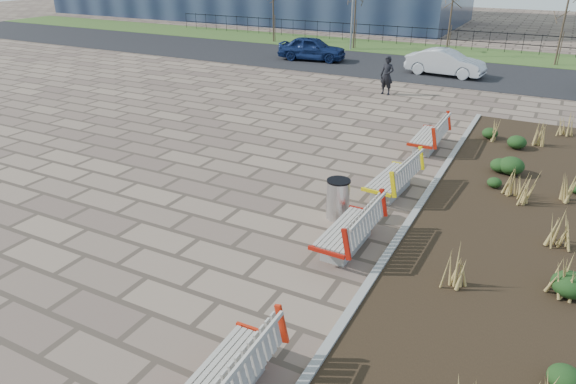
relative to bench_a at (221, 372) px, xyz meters
The scene contains 19 objects.
ground 3.54m from the bench_a, 148.76° to the left, with size 120.00×120.00×0.00m, color #7A6553.
planting_bed 7.57m from the bench_a, 64.52° to the left, with size 4.50×18.00×0.10m, color black.
planting_curb 6.89m from the bench_a, 82.32° to the left, with size 0.16×18.00×0.15m, color gray.
grass_verge_far 29.97m from the bench_a, 95.74° to the left, with size 80.00×5.00×0.04m, color #33511E.
road 24.01m from the bench_a, 97.18° to the left, with size 80.00×7.00×0.02m, color black.
bench_a is the anchor object (origin of this frame).
bench_b 4.64m from the bench_a, 90.00° to the left, with size 0.90×2.10×1.00m, color #A9160B, non-canonical shape.
bench_c 7.73m from the bench_a, 90.00° to the left, with size 0.90×2.10×1.00m, color yellow, non-canonical shape.
bench_d 11.51m from the bench_a, 90.00° to the left, with size 0.90×2.10×1.00m, color #B01D0B, non-canonical shape.
litter_bin 5.84m from the bench_a, 96.86° to the left, with size 0.53×0.53×0.95m, color #B2B2B7.
pedestrian 17.98m from the bench_a, 100.73° to the left, with size 0.61×0.40×1.67m, color black.
car_blue 25.28m from the bench_a, 112.47° to the left, with size 1.57×3.90×1.33m, color #12214E.
car_silver 22.87m from the bench_a, 94.78° to the left, with size 1.36×3.90×1.28m, color silver.
tree_a 32.08m from the bench_a, 117.91° to the left, with size 1.40×1.40×4.00m, color #4C3D2D, non-canonical shape.
tree_b 29.76m from the bench_a, 107.63° to the left, with size 1.40×1.40×4.00m, color #4C3D2D, non-canonical shape.
tree_c 28.52m from the bench_a, 96.05° to the left, with size 1.40×1.40×4.00m, color #4C3D2D, non-canonical shape.
tree_d 28.52m from the bench_a, 83.95° to the left, with size 1.40×1.40×4.00m, color #4C3D2D, non-canonical shape.
lamp_west 29.35m from the bench_a, 107.93° to the left, with size 0.24×0.60×6.00m, color gray, non-canonical shape.
railing_fence 31.46m from the bench_a, 95.47° to the left, with size 44.00×0.10×1.20m, color black, non-canonical shape.
Camera 1 is at (6.28, -6.09, 5.69)m, focal length 32.00 mm.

